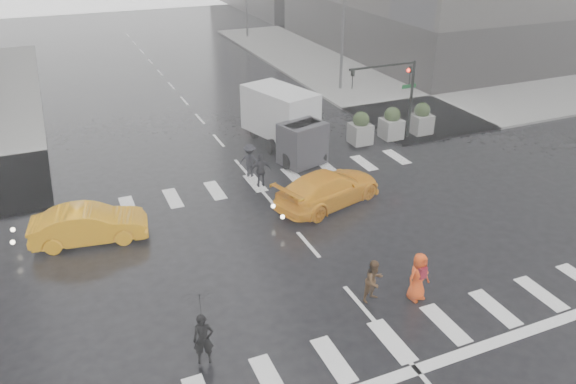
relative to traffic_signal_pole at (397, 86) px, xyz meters
name	(u,v)px	position (x,y,z in m)	size (l,w,h in m)	color
ground	(308,244)	(-9.01, -8.01, -3.22)	(120.00, 120.00, 0.00)	black
sidewalk_ne	(441,78)	(10.49, 9.49, -3.14)	(35.00, 35.00, 0.15)	slate
road_markings	(308,244)	(-9.01, -8.01, -3.21)	(18.00, 48.00, 0.01)	silver
traffic_signal_pole	(397,86)	(0.00, 0.00, 0.00)	(4.45, 0.42, 4.50)	black
street_lamp_near	(341,20)	(1.86, 9.99, 1.73)	(2.15, 0.22, 9.00)	#59595B
planter_west	(360,129)	(-2.01, 0.19, -2.23)	(1.10, 1.10, 1.80)	slate
planter_mid	(392,124)	(-0.01, 0.19, -2.23)	(1.10, 1.10, 1.80)	slate
planter_east	(421,119)	(1.99, 0.19, -2.23)	(1.10, 1.10, 1.80)	slate
pedestrian_black	(201,317)	(-14.47, -12.57, -1.60)	(1.16, 1.17, 2.43)	black
pedestrian_brown	(374,281)	(-8.48, -12.01, -2.45)	(0.75, 0.58, 1.54)	#472F19
pedestrian_orange	(418,277)	(-7.10, -12.52, -2.34)	(0.93, 0.68, 1.75)	#E64410
pedestrian_far_a	(261,170)	(-8.85, -2.44, -2.39)	(0.96, 0.59, 1.65)	black
pedestrian_far_b	(250,160)	(-8.94, -1.15, -2.38)	(1.08, 0.60, 1.67)	black
taxi_mid	(89,225)	(-16.79, -4.33, -2.49)	(1.54, 4.42, 1.46)	#FFA10D
taxi_rear	(329,188)	(-6.74, -5.25, -2.45)	(2.14, 4.65, 1.53)	#FFA10D
box_truck	(286,120)	(-6.01, 1.28, -1.53)	(2.22, 5.93, 3.15)	silver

